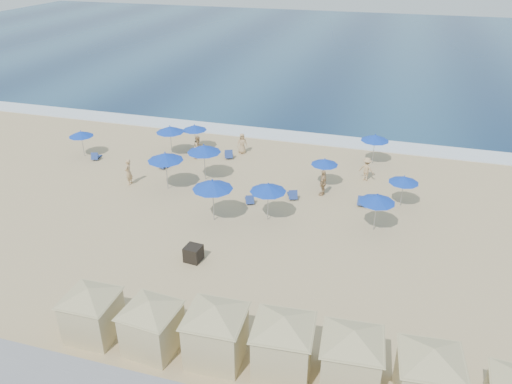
% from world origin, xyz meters
% --- Properties ---
extents(ground, '(160.00, 160.00, 0.00)m').
position_xyz_m(ground, '(0.00, 0.00, 0.00)').
color(ground, tan).
rests_on(ground, ground).
extents(ocean, '(160.00, 80.00, 0.06)m').
position_xyz_m(ocean, '(0.00, 55.00, 0.03)').
color(ocean, '#0D294B').
rests_on(ocean, ground).
extents(surf_line, '(160.00, 2.50, 0.08)m').
position_xyz_m(surf_line, '(0.00, 15.50, 0.04)').
color(surf_line, white).
rests_on(surf_line, ground).
extents(trash_bin, '(0.90, 0.90, 0.83)m').
position_xyz_m(trash_bin, '(-1.03, -3.45, 0.41)').
color(trash_bin, black).
rests_on(trash_bin, ground).
extents(cabana_0, '(4.22, 4.22, 2.65)m').
position_xyz_m(cabana_0, '(-2.89, -9.65, 1.52)').
color(cabana_0, '#CFBF8D').
rests_on(cabana_0, ground).
extents(cabana_1, '(4.23, 4.23, 2.66)m').
position_xyz_m(cabana_1, '(-0.16, -9.65, 1.53)').
color(cabana_1, '#CFBF8D').
rests_on(cabana_1, ground).
extents(cabana_2, '(4.60, 4.60, 2.89)m').
position_xyz_m(cabana_2, '(2.48, -9.40, 1.65)').
color(cabana_2, '#CFBF8D').
rests_on(cabana_2, ground).
extents(cabana_3, '(4.59, 4.59, 2.88)m').
position_xyz_m(cabana_3, '(5.14, -9.25, 1.65)').
color(cabana_3, '#CFBF8D').
rests_on(cabana_3, ground).
extents(cabana_4, '(4.51, 4.51, 2.84)m').
position_xyz_m(cabana_4, '(7.69, -9.21, 1.63)').
color(cabana_4, '#CFBF8D').
rests_on(cabana_4, ground).
extents(cabana_5, '(4.51, 4.51, 2.84)m').
position_xyz_m(cabana_5, '(10.39, -9.33, 1.63)').
color(cabana_5, '#CFBF8D').
rests_on(cabana_5, ground).
extents(umbrella_0, '(1.83, 1.83, 2.09)m').
position_xyz_m(umbrella_0, '(-14.45, 6.97, 1.81)').
color(umbrella_0, '#A5A8AD').
rests_on(umbrella_0, ground).
extents(umbrella_1, '(2.13, 2.13, 2.42)m').
position_xyz_m(umbrella_1, '(-8.10, 9.05, 2.10)').
color(umbrella_1, '#A5A8AD').
rests_on(umbrella_1, ground).
extents(umbrella_2, '(2.34, 2.34, 2.66)m').
position_xyz_m(umbrella_2, '(-5.90, 3.71, 2.31)').
color(umbrella_2, '#A5A8AD').
rests_on(umbrella_2, ground).
extents(umbrella_3, '(1.88, 1.88, 2.14)m').
position_xyz_m(umbrella_3, '(-6.75, 10.54, 1.86)').
color(umbrella_3, '#A5A8AD').
rests_on(umbrella_3, ground).
extents(umbrella_4, '(2.30, 2.30, 2.62)m').
position_xyz_m(umbrella_4, '(-4.04, 5.78, 2.27)').
color(umbrella_4, '#A5A8AD').
rests_on(umbrella_4, ground).
extents(umbrella_5, '(2.37, 2.37, 2.70)m').
position_xyz_m(umbrella_5, '(-1.48, 0.70, 2.34)').
color(umbrella_5, '#A5A8AD').
rests_on(umbrella_5, ground).
extents(umbrella_6, '(1.80, 1.80, 2.05)m').
position_xyz_m(umbrella_6, '(3.96, 7.04, 1.78)').
color(umbrella_6, '#A5A8AD').
rests_on(umbrella_6, ground).
extents(umbrella_7, '(2.14, 2.14, 2.43)m').
position_xyz_m(umbrella_7, '(1.55, 1.67, 2.11)').
color(umbrella_7, '#A5A8AD').
rests_on(umbrella_7, ground).
extents(umbrella_8, '(2.04, 2.04, 2.33)m').
position_xyz_m(umbrella_8, '(6.82, 11.84, 2.02)').
color(umbrella_8, '#A5A8AD').
rests_on(umbrella_8, ground).
extents(umbrella_9, '(1.84, 1.84, 2.10)m').
position_xyz_m(umbrella_9, '(9.05, 5.66, 1.82)').
color(umbrella_9, '#A5A8AD').
rests_on(umbrella_9, ground).
extents(umbrella_10, '(2.05, 2.05, 2.33)m').
position_xyz_m(umbrella_10, '(7.69, 2.27, 2.02)').
color(umbrella_10, '#A5A8AD').
rests_on(umbrella_10, ground).
extents(beach_chair_0, '(0.79, 1.23, 0.63)m').
position_xyz_m(beach_chair_0, '(-13.27, 6.71, 0.22)').
color(beach_chair_0, navy).
rests_on(beach_chair_0, ground).
extents(beach_chair_1, '(0.81, 1.26, 0.64)m').
position_xyz_m(beach_chair_1, '(-7.60, 6.73, 0.22)').
color(beach_chair_1, navy).
rests_on(beach_chair_1, ground).
extents(beach_chair_2, '(1.04, 1.45, 0.73)m').
position_xyz_m(beach_chair_2, '(-3.77, 9.86, 0.25)').
color(beach_chair_2, navy).
rests_on(beach_chair_2, ground).
extents(beach_chair_3, '(0.89, 1.25, 0.63)m').
position_xyz_m(beach_chair_3, '(-0.10, 3.40, 0.22)').
color(beach_chair_3, navy).
rests_on(beach_chair_3, ground).
extents(beach_chair_4, '(0.94, 1.36, 0.68)m').
position_xyz_m(beach_chair_4, '(2.35, 4.78, 0.24)').
color(beach_chair_4, navy).
rests_on(beach_chair_4, ground).
extents(beach_chair_5, '(0.66, 1.34, 0.72)m').
position_xyz_m(beach_chair_5, '(6.78, 5.19, 0.25)').
color(beach_chair_5, navy).
rests_on(beach_chair_5, ground).
extents(beachgoer_0, '(0.51, 0.71, 1.82)m').
position_xyz_m(beachgoer_0, '(-8.69, 3.62, 0.91)').
color(beachgoer_0, tan).
rests_on(beachgoer_0, ground).
extents(beachgoer_1, '(0.88, 1.00, 1.75)m').
position_xyz_m(beachgoer_1, '(-5.91, 9.18, 0.88)').
color(beachgoer_1, tan).
rests_on(beachgoer_1, ground).
extents(beachgoer_2, '(0.58, 1.08, 1.75)m').
position_xyz_m(beachgoer_2, '(4.13, 5.75, 0.88)').
color(beachgoer_2, tan).
rests_on(beachgoer_2, ground).
extents(beachgoer_3, '(1.23, 0.97, 1.67)m').
position_xyz_m(beachgoer_3, '(6.62, 8.80, 0.83)').
color(beachgoer_3, tan).
rests_on(beachgoer_3, ground).
extents(beachgoer_4, '(0.93, 0.81, 1.61)m').
position_xyz_m(beachgoer_4, '(-3.03, 10.95, 0.80)').
color(beachgoer_4, tan).
rests_on(beachgoer_4, ground).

